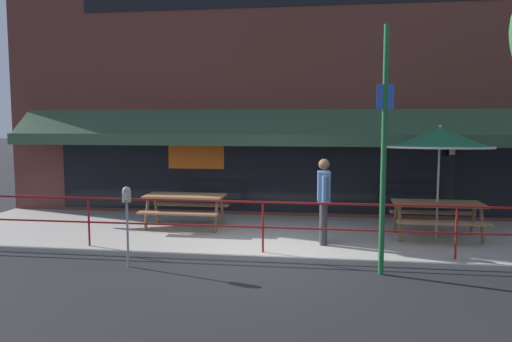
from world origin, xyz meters
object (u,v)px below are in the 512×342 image
at_px(pedestrian_walking, 324,197).
at_px(parking_meter_near, 127,202).
at_px(picnic_table_left, 185,202).
at_px(picnic_table_centre, 438,210).
at_px(street_sign_pole, 384,149).
at_px(patio_umbrella_centre, 440,139).

height_order(pedestrian_walking, parking_meter_near, pedestrian_walking).
height_order(picnic_table_left, parking_meter_near, parking_meter_near).
relative_size(picnic_table_centre, pedestrian_walking, 1.05).
distance_m(picnic_table_centre, pedestrian_walking, 2.52).
bearing_deg(street_sign_pole, pedestrian_walking, 121.76).
distance_m(picnic_table_left, street_sign_pole, 5.10).
relative_size(patio_umbrella_centre, parking_meter_near, 1.67).
bearing_deg(street_sign_pole, picnic_table_centre, 59.77).
bearing_deg(picnic_table_centre, patio_umbrella_centre, 90.00).
bearing_deg(street_sign_pole, parking_meter_near, -177.71).
relative_size(pedestrian_walking, parking_meter_near, 1.20).
bearing_deg(patio_umbrella_centre, picnic_table_left, 177.70).
xyz_separation_m(patio_umbrella_centre, parking_meter_near, (-5.74, -2.60, -1.03)).
distance_m(picnic_table_left, picnic_table_centre, 5.53).
height_order(picnic_table_left, pedestrian_walking, pedestrian_walking).
height_order(picnic_table_left, patio_umbrella_centre, patio_umbrella_centre).
distance_m(patio_umbrella_centre, street_sign_pole, 2.79).
xyz_separation_m(patio_umbrella_centre, pedestrian_walking, (-2.36, -0.86, -1.12)).
bearing_deg(picnic_table_left, street_sign_pole, -32.61).
bearing_deg(parking_meter_near, patio_umbrella_centre, 24.36).
bearing_deg(picnic_table_centre, pedestrian_walking, -160.95).
bearing_deg(picnic_table_centre, parking_meter_near, -155.99).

